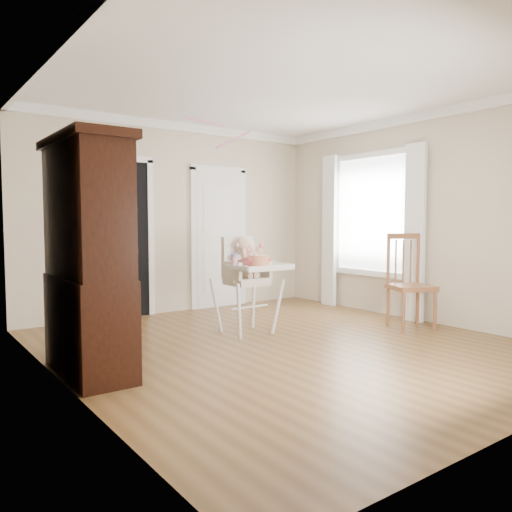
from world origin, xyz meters
TOP-DOWN VIEW (x-y plane):
  - floor at (0.00, 0.00)m, footprint 5.00×5.00m
  - ceiling at (0.00, 0.00)m, footprint 5.00×5.00m
  - wall_back at (0.00, 2.50)m, footprint 4.50×0.00m
  - wall_left at (-2.25, 0.00)m, footprint 0.00×5.00m
  - wall_right at (2.25, 0.00)m, footprint 0.00×5.00m
  - crown_molding at (0.00, 0.00)m, footprint 4.50×5.00m
  - doorway at (-0.90, 2.48)m, footprint 1.06×0.05m
  - closet_door at (0.70, 2.48)m, footprint 0.96×0.09m
  - window_right at (2.18, 0.80)m, footprint 0.13×1.84m
  - high_chair at (-0.01, 0.73)m, footprint 0.67×0.82m
  - baby at (-0.00, 0.75)m, footprint 0.33×0.25m
  - cake at (-0.01, 0.47)m, footprint 0.27×0.27m
  - sippy_cup at (-0.26, 0.61)m, footprint 0.07×0.07m
  - china_cabinet at (-1.99, 0.24)m, footprint 0.53×1.19m
  - dining_chair at (1.75, -0.21)m, footprint 0.62×0.62m
  - streamer at (-0.45, 0.92)m, footprint 0.26×0.44m

SIDE VIEW (x-z plane):
  - floor at x=0.00m, z-range 0.00..0.00m
  - dining_chair at x=1.75m, z-range -0.04..1.11m
  - high_chair at x=-0.01m, z-range 0.13..1.28m
  - cake at x=-0.01m, z-range 0.80..0.92m
  - sippy_cup at x=-0.26m, z-range 0.78..0.96m
  - baby at x=0.00m, z-range 0.62..1.13m
  - china_cabinet at x=-1.99m, z-range 0.00..2.01m
  - closet_door at x=0.70m, z-range -0.04..2.09m
  - doorway at x=-0.90m, z-range 0.00..2.22m
  - window_right at x=2.18m, z-range 0.14..2.44m
  - wall_back at x=0.00m, z-range -0.90..3.60m
  - wall_left at x=-2.25m, z-range -1.15..3.85m
  - wall_right at x=2.25m, z-range -1.15..3.85m
  - streamer at x=-0.45m, z-range 2.33..2.48m
  - crown_molding at x=0.00m, z-range 2.58..2.70m
  - ceiling at x=0.00m, z-range 2.70..2.70m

